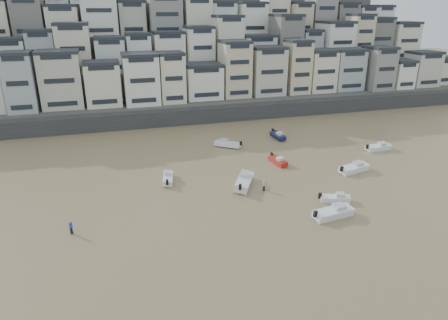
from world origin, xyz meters
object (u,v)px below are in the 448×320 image
object	(u,v)px
boat_g	(379,146)
boat_h	(228,143)
boat_e	(278,160)
boat_b	(335,197)
boat_d	(354,167)
person_blue	(71,227)
boat_a	(333,211)
boat_f	(168,177)
boat_c	(244,180)
boat_i	(278,135)
person_pink	(264,185)

from	to	relation	value
boat_g	boat_h	distance (m)	28.40
boat_e	boat_h	bearing A→B (deg)	-159.76
boat_b	boat_d	bearing A→B (deg)	64.76
person_blue	boat_a	bearing A→B (deg)	-9.45
boat_e	boat_f	distance (m)	19.41
boat_c	boat_d	bearing A→B (deg)	-60.40
boat_c	boat_f	world-z (taller)	boat_c
boat_d	boat_a	world-z (taller)	boat_a
boat_d	boat_h	bearing A→B (deg)	119.26
boat_c	boat_i	bearing A→B (deg)	-6.16
boat_f	person_pink	world-z (taller)	person_pink
boat_e	person_pink	world-z (taller)	person_pink
person_pink	boat_h	bearing A→B (deg)	88.07
boat_e	boat_a	bearing A→B (deg)	-9.44
boat_i	person_blue	bearing A→B (deg)	-56.60
boat_e	boat_h	world-z (taller)	boat_h
boat_c	person_blue	bearing A→B (deg)	135.32
boat_i	boat_h	world-z (taller)	boat_h
person_blue	boat_h	bearing A→B (deg)	42.66
boat_e	person_blue	distance (m)	35.54
boat_d	boat_f	world-z (taller)	boat_d
person_blue	boat_i	bearing A→B (deg)	35.24
boat_f	boat_c	bearing A→B (deg)	-104.26
boat_f	boat_b	world-z (taller)	boat_f
boat_d	boat_c	size ratio (longest dim) A/B	0.87
boat_b	boat_f	bearing A→B (deg)	167.70
boat_e	boat_a	xyz separation A→B (m)	(-0.78, -19.25, 0.16)
boat_i	boat_g	size ratio (longest dim) A/B	0.96
boat_i	boat_a	bearing A→B (deg)	-13.23
boat_e	boat_c	xyz separation A→B (m)	(-8.58, -6.99, 0.28)
boat_f	person_pink	xyz separation A→B (m)	(12.95, -7.40, 0.19)
boat_i	boat_f	bearing A→B (deg)	-60.57
boat_f	boat_a	world-z (taller)	boat_a
boat_g	boat_h	size ratio (longest dim) A/B	0.97
boat_g	person_pink	size ratio (longest dim) A/B	3.14
boat_b	person_blue	bearing A→B (deg)	-162.37
boat_b	person_blue	size ratio (longest dim) A/B	2.57
boat_c	boat_h	world-z (taller)	boat_c
boat_d	person_blue	xyz separation A→B (m)	(-43.15, -7.09, 0.06)
boat_g	boat_a	distance (m)	29.74
boat_e	boat_f	bearing A→B (deg)	-91.19
boat_f	boat_e	bearing A→B (deg)	-73.40
boat_i	person_pink	size ratio (longest dim) A/B	3.01
boat_d	boat_b	bearing A→B (deg)	-148.17
boat_h	boat_a	xyz separation A→B (m)	(4.88, -30.21, 0.04)
boat_c	boat_a	world-z (taller)	boat_c
boat_h	boat_a	bearing A→B (deg)	136.74
boat_f	boat_g	bearing A→B (deg)	-74.98
boat_c	boat_a	bearing A→B (deg)	-118.33
boat_c	person_pink	world-z (taller)	boat_c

